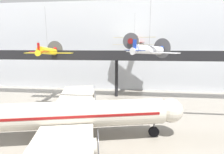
{
  "coord_description": "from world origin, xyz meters",
  "views": [
    {
      "loc": [
        3.14,
        -12.11,
        11.3
      ],
      "look_at": [
        0.49,
        11.96,
        6.85
      ],
      "focal_mm": 28.0,
      "sensor_mm": 36.0,
      "label": 1
    }
  ],
  "objects_px": {
    "airliner_silver_main": "(60,116)",
    "suspended_plane_cream_biplane": "(134,42)",
    "suspended_plane_yellow_lowwing": "(48,51)",
    "suspended_plane_white_twin": "(149,50)"
  },
  "relations": [
    {
      "from": "airliner_silver_main",
      "to": "suspended_plane_cream_biplane",
      "type": "xyz_separation_m",
      "value": [
        8.58,
        22.06,
        8.65
      ]
    },
    {
      "from": "airliner_silver_main",
      "to": "suspended_plane_yellow_lowwing",
      "type": "relative_size",
      "value": 3.68
    },
    {
      "from": "airliner_silver_main",
      "to": "suspended_plane_yellow_lowwing",
      "type": "xyz_separation_m",
      "value": [
        -7.72,
        13.52,
        6.83
      ]
    },
    {
      "from": "suspended_plane_cream_biplane",
      "to": "suspended_plane_yellow_lowwing",
      "type": "bearing_deg",
      "value": -49.13
    },
    {
      "from": "suspended_plane_white_twin",
      "to": "suspended_plane_yellow_lowwing",
      "type": "distance_m",
      "value": 19.31
    },
    {
      "from": "airliner_silver_main",
      "to": "suspended_plane_cream_biplane",
      "type": "relative_size",
      "value": 3.57
    },
    {
      "from": "suspended_plane_yellow_lowwing",
      "to": "suspended_plane_cream_biplane",
      "type": "distance_m",
      "value": 18.49
    },
    {
      "from": "airliner_silver_main",
      "to": "suspended_plane_yellow_lowwing",
      "type": "bearing_deg",
      "value": 107.02
    },
    {
      "from": "airliner_silver_main",
      "to": "suspended_plane_cream_biplane",
      "type": "height_order",
      "value": "suspended_plane_cream_biplane"
    },
    {
      "from": "suspended_plane_white_twin",
      "to": "suspended_plane_cream_biplane",
      "type": "bearing_deg",
      "value": 49.81
    }
  ]
}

